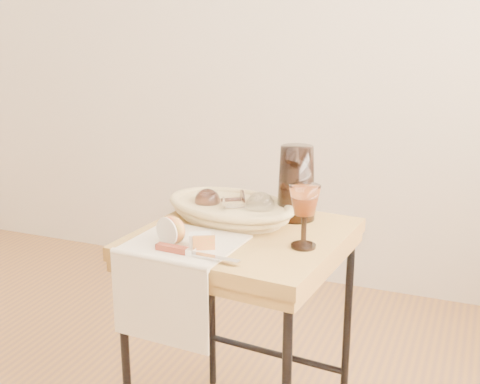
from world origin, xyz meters
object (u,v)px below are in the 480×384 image
at_px(bread_basket, 230,210).
at_px(apple_half, 173,229).
at_px(goblet_lying_a, 222,200).
at_px(pitcher, 296,183).
at_px(goblet_lying_b, 245,206).
at_px(side_table, 243,343).
at_px(table_knife, 194,252).
at_px(tea_towel, 184,243).
at_px(wine_goblet, 304,216).

distance_m(bread_basket, apple_half, 0.26).
relative_size(goblet_lying_a, pitcher, 0.48).
bearing_deg(pitcher, bread_basket, -145.23).
bearing_deg(goblet_lying_b, side_table, -97.14).
xyz_separation_m(bread_basket, table_knife, (0.03, -0.31, -0.01)).
bearing_deg(tea_towel, apple_half, -146.84).
bearing_deg(apple_half, pitcher, 73.38).
relative_size(tea_towel, wine_goblet, 1.65).
distance_m(wine_goblet, table_knife, 0.30).
bearing_deg(pitcher, table_knife, -99.00).
xyz_separation_m(goblet_lying_b, pitcher, (0.12, 0.10, 0.06)).
relative_size(tea_towel, apple_half, 3.44).
relative_size(side_table, tea_towel, 2.47).
relative_size(side_table, goblet_lying_b, 5.17).
height_order(goblet_lying_b, table_knife, goblet_lying_b).
bearing_deg(bread_basket, side_table, -36.18).
bearing_deg(wine_goblet, goblet_lying_b, 150.47).
xyz_separation_m(wine_goblet, table_knife, (-0.23, -0.17, -0.07)).
distance_m(apple_half, table_knife, 0.11).
distance_m(tea_towel, wine_goblet, 0.32).
bearing_deg(pitcher, apple_half, -113.93).
height_order(goblet_lying_a, apple_half, goblet_lying_a).
distance_m(pitcher, table_knife, 0.42).
height_order(bread_basket, pitcher, pitcher).
bearing_deg(side_table, tea_towel, -125.39).
xyz_separation_m(goblet_lying_a, pitcher, (0.21, 0.06, 0.06)).
bearing_deg(bread_basket, tea_towel, -83.40).
xyz_separation_m(goblet_lying_a, wine_goblet, (0.30, -0.16, 0.03)).
height_order(side_table, goblet_lying_b, goblet_lying_b).
relative_size(bread_basket, pitcher, 1.40).
relative_size(apple_half, table_knife, 0.36).
bearing_deg(table_knife, goblet_lying_a, 105.22).
xyz_separation_m(side_table, goblet_lying_a, (-0.11, 0.11, 0.39)).
xyz_separation_m(side_table, table_knife, (-0.04, -0.22, 0.36)).
height_order(side_table, pitcher, pitcher).
height_order(bread_basket, goblet_lying_b, goblet_lying_b).
relative_size(goblet_lying_a, table_knife, 0.54).
height_order(goblet_lying_b, pitcher, pitcher).
height_order(tea_towel, pitcher, pitcher).
bearing_deg(tea_towel, wine_goblet, 22.00).
height_order(bread_basket, wine_goblet, wine_goblet).
xyz_separation_m(tea_towel, pitcher, (0.21, 0.31, 0.11)).
distance_m(goblet_lying_a, wine_goblet, 0.34).
xyz_separation_m(tea_towel, table_knife, (0.06, -0.07, 0.01)).
height_order(tea_towel, goblet_lying_b, goblet_lying_b).
height_order(apple_half, table_knife, apple_half).
height_order(tea_towel, apple_half, apple_half).
bearing_deg(goblet_lying_a, table_knife, 67.74).
bearing_deg(bread_basket, table_knife, -70.03).
relative_size(tea_towel, bread_basket, 0.78).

